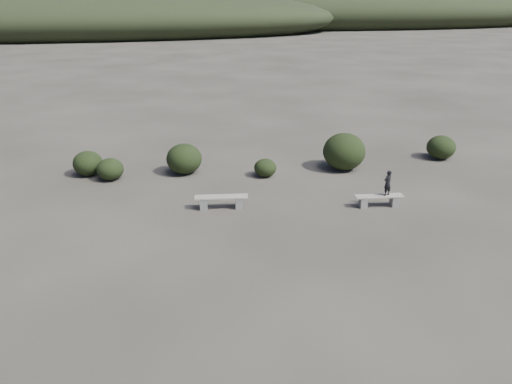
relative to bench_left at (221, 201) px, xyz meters
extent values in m
plane|color=#312C26|center=(1.72, -4.87, -0.29)|extent=(1200.00, 1200.00, 0.00)
cube|color=slate|center=(-0.63, 0.06, -0.08)|extent=(0.29, 0.39, 0.42)
cube|color=slate|center=(0.63, -0.06, -0.08)|extent=(0.29, 0.39, 0.42)
cube|color=gray|center=(0.00, 0.00, 0.16)|extent=(1.91, 0.56, 0.05)
cube|color=slate|center=(5.02, -0.76, -0.09)|extent=(0.26, 0.35, 0.39)
cube|color=slate|center=(6.17, -0.83, -0.09)|extent=(0.26, 0.35, 0.39)
cube|color=gray|center=(5.59, -0.79, 0.12)|extent=(1.75, 0.48, 0.05)
imported|color=black|center=(5.85, -0.81, 0.62)|extent=(0.40, 0.35, 0.94)
ellipsoid|color=black|center=(-4.18, 3.75, 0.16)|extent=(1.09, 1.09, 0.90)
ellipsoid|color=black|center=(-1.15, 4.03, 0.36)|extent=(1.50, 1.50, 1.28)
ellipsoid|color=black|center=(2.17, 3.06, 0.09)|extent=(0.94, 0.94, 0.75)
ellipsoid|color=black|center=(5.70, 3.40, 0.51)|extent=(1.83, 1.83, 1.60)
ellipsoid|color=black|center=(10.63, 4.07, 0.26)|extent=(1.30, 1.30, 1.09)
ellipsoid|color=black|center=(-5.16, 4.48, 0.23)|extent=(1.22, 1.22, 1.04)
ellipsoid|color=black|center=(-23.28, 85.13, 2.41)|extent=(110.00, 40.00, 12.00)
ellipsoid|color=black|center=(36.72, 105.13, 2.86)|extent=(120.00, 44.00, 14.00)
camera|label=1|loc=(-1.54, -16.32, 6.86)|focal=35.00mm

